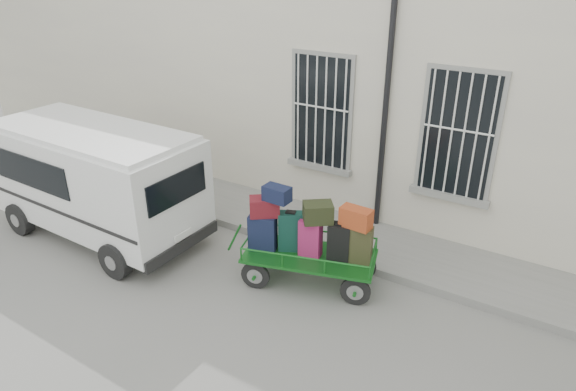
# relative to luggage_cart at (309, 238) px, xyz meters

# --- Properties ---
(ground) EXTENTS (80.00, 80.00, 0.00)m
(ground) POSITION_rel_luggage_cart_xyz_m (-0.69, -0.57, -0.88)
(ground) COLOR slate
(ground) RESTS_ON ground
(building) EXTENTS (24.00, 5.15, 6.00)m
(building) POSITION_rel_luggage_cart_xyz_m (-0.69, 4.93, 2.12)
(building) COLOR beige
(building) RESTS_ON ground
(sidewalk) EXTENTS (24.00, 1.70, 0.15)m
(sidewalk) POSITION_rel_luggage_cart_xyz_m (-0.69, 1.63, -0.80)
(sidewalk) COLOR slate
(sidewalk) RESTS_ON ground
(luggage_cart) EXTENTS (2.61, 1.56, 1.76)m
(luggage_cart) POSITION_rel_luggage_cart_xyz_m (0.00, 0.00, 0.00)
(luggage_cart) COLOR black
(luggage_cart) RESTS_ON ground
(van) EXTENTS (4.43, 2.08, 2.21)m
(van) POSITION_rel_luggage_cart_xyz_m (-4.32, -0.66, 0.39)
(van) COLOR silver
(van) RESTS_ON ground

